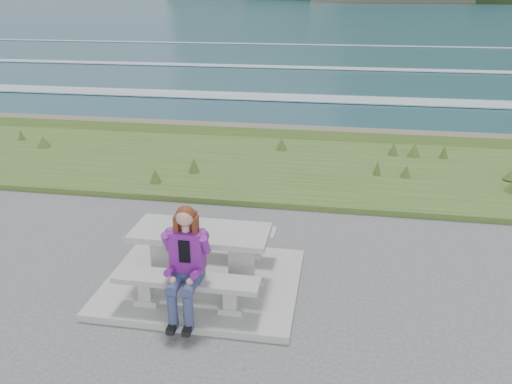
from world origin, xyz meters
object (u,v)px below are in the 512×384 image
Objects in this scene: picnic_table at (201,241)px; bench_seaward at (215,233)px; seated_woman at (185,279)px; bench_landward at (186,285)px.

bench_seaward is (0.00, 0.70, -0.23)m from picnic_table.
picnic_table is 0.84m from seated_woman.
seated_woman is (0.03, -0.13, 0.16)m from bench_landward.
bench_landward is 0.21m from seated_woman.
seated_woman is at bearing -88.76° from bench_seaward.
bench_seaward is 1.30× the size of seated_woman.
bench_landward is 1.00× the size of bench_seaward.
bench_landward is 1.40m from bench_seaward.
bench_landward and bench_seaward have the same top height.
picnic_table is at bearing 91.57° from seated_woman.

